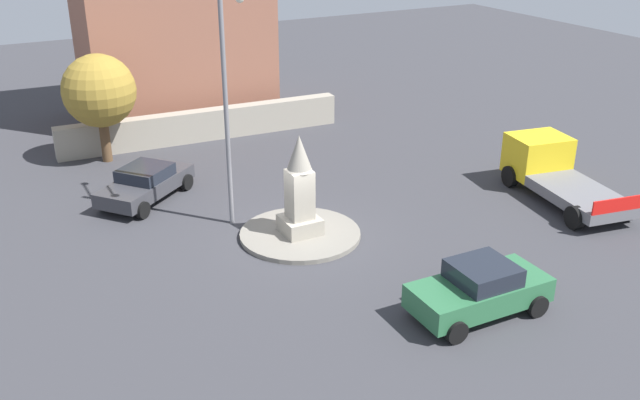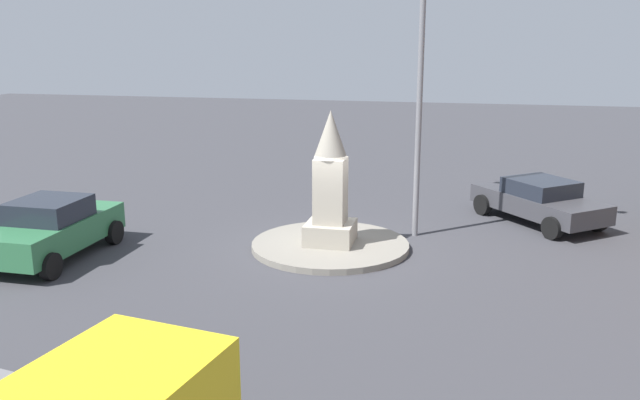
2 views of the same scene
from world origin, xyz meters
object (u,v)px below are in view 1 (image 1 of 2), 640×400
Objects in this scene: car_dark_grey_parked_left at (146,183)px; monument at (300,190)px; streetlamp at (224,81)px; truck_yellow_waiting at (553,171)px; car_green_near_island at (480,289)px; corner_building at (171,16)px; tree_near_wall at (99,91)px.

monument is at bearing 34.35° from car_dark_grey_parked_left.
truck_yellow_waiting is (3.34, 11.99, -4.19)m from streetlamp.
corner_building is at bearing -176.24° from car_green_near_island.
truck_yellow_waiting is at bearing 64.21° from car_dark_grey_parked_left.
monument is 11.46m from tree_near_wall.
car_green_near_island is 23.26m from corner_building.
car_dark_grey_parked_left is 13.63m from car_green_near_island.
car_dark_grey_parked_left is (-5.56, -3.80, -1.01)m from monument.
car_dark_grey_parked_left is 0.72× the size of truck_yellow_waiting.
corner_building reaches higher than truck_yellow_waiting.
car_green_near_island is 0.67× the size of truck_yellow_waiting.
car_green_near_island is 9.68m from truck_yellow_waiting.
car_green_near_island is at bearing 26.43° from car_dark_grey_parked_left.
streetlamp is at bearing -155.67° from car_green_near_island.
streetlamp is 6.05m from car_dark_grey_parked_left.
tree_near_wall is at bearing -175.56° from car_dark_grey_parked_left.
corner_building is (-17.42, -9.54, 4.12)m from truck_yellow_waiting.
car_green_near_island is 0.39× the size of corner_building.
monument is 10.41m from truck_yellow_waiting.
streetlamp reaches higher than truck_yellow_waiting.
tree_near_wall is at bearing -158.37° from monument.
corner_building is 7.73m from tree_near_wall.
corner_building is at bearing 138.42° from tree_near_wall.
truck_yellow_waiting is at bearing 123.83° from car_green_near_island.
monument is 6.81m from car_dark_grey_parked_left.
monument is 0.34× the size of corner_building.
car_green_near_island is 18.54m from tree_near_wall.
monument is at bearing -161.18° from car_green_near_island.
streetlamp reaches higher than car_green_near_island.
truck_yellow_waiting is (6.82, 14.11, 0.27)m from car_dark_grey_parked_left.
corner_building is 2.17× the size of tree_near_wall.
monument is 0.81× the size of car_dark_grey_parked_left.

